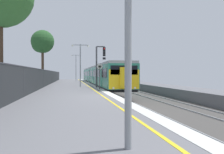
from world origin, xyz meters
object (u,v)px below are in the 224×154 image
at_px(platform_lamp_far, 76,65).
at_px(speed_limit_sign, 100,73).
at_px(background_tree_left, 42,43).
at_px(commuter_train_at_platform, 98,75).
at_px(platform_lamp_mid, 80,61).
at_px(signal_gantry, 99,61).

bearing_deg(platform_lamp_far, speed_limit_sign, -86.93).
xyz_separation_m(speed_limit_sign, background_tree_left, (-7.47, 19.47, 5.16)).
xyz_separation_m(commuter_train_at_platform, platform_lamp_mid, (-3.45, -12.10, 1.71)).
xyz_separation_m(signal_gantry, platform_lamp_mid, (-1.99, 1.86, 0.11)).
bearing_deg(speed_limit_sign, background_tree_left, 111.00).
bearing_deg(signal_gantry, platform_lamp_mid, 136.95).
height_order(platform_lamp_mid, platform_lamp_far, platform_lamp_far).
bearing_deg(platform_lamp_far, platform_lamp_mid, -90.00).
bearing_deg(platform_lamp_far, signal_gantry, -85.64).
bearing_deg(signal_gantry, background_tree_left, 116.70).
bearing_deg(signal_gantry, commuter_train_at_platform, 84.04).
distance_m(commuter_train_at_platform, speed_limit_sign, 17.89).
distance_m(signal_gantry, speed_limit_sign, 4.06).
bearing_deg(background_tree_left, platform_lamp_mid, -66.91).
relative_size(speed_limit_sign, background_tree_left, 0.28).
bearing_deg(speed_limit_sign, platform_lamp_mid, 105.72).
height_order(commuter_train_at_platform, speed_limit_sign, commuter_train_at_platform).
relative_size(speed_limit_sign, platform_lamp_far, 0.44).
bearing_deg(speed_limit_sign, platform_lamp_far, 93.07).
bearing_deg(signal_gantry, platform_lamp_far, 94.36).
xyz_separation_m(commuter_train_at_platform, speed_limit_sign, (-1.85, -17.79, 0.33)).
height_order(speed_limit_sign, platform_lamp_mid, platform_lamp_mid).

